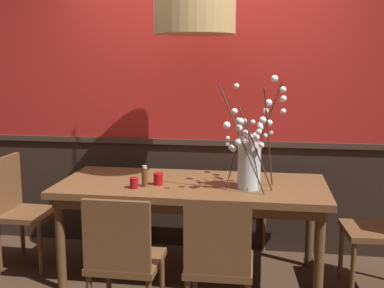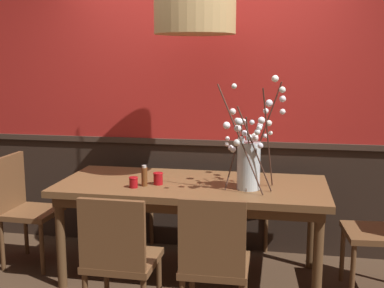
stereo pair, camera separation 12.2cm
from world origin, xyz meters
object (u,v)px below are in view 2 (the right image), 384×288
object	(u,v)px
chair_near_side_left	(119,256)
condiment_bottle	(144,176)
chair_head_west_end	(23,204)
candle_holder_nearer_edge	(134,182)
vase_with_blossoms	(249,159)
dining_table	(192,193)
chair_far_side_right	(245,187)
chair_near_side_right	(214,260)
chair_far_side_left	(176,183)
pendant_lamp	(195,17)
candle_holder_nearer_center	(158,179)

from	to	relation	value
chair_near_side_left	condiment_bottle	xyz separation A→B (m)	(-0.04, 0.72, 0.34)
chair_head_west_end	candle_holder_nearer_edge	bearing A→B (deg)	-12.31
vase_with_blossoms	condiment_bottle	bearing A→B (deg)	-176.00
dining_table	chair_near_side_left	xyz separation A→B (m)	(-0.30, -0.88, -0.17)
chair_far_side_right	chair_near_side_right	bearing A→B (deg)	-92.02
chair_head_west_end	vase_with_blossoms	xyz separation A→B (m)	(1.90, -0.11, 0.48)
chair_near_side_right	candle_holder_nearer_edge	xyz separation A→B (m)	(-0.70, 0.61, 0.30)
chair_far_side_left	pendant_lamp	bearing A→B (deg)	-67.71
vase_with_blossoms	dining_table	bearing A→B (deg)	166.75
chair_far_side_left	candle_holder_nearer_edge	bearing A→B (deg)	-94.05
chair_near_side_right	chair_near_side_left	xyz separation A→B (m)	(-0.59, -0.04, -0.00)
dining_table	chair_head_west_end	size ratio (longest dim) A/B	2.21
chair_near_side_right	candle_holder_nearer_center	bearing A→B (deg)	126.17
dining_table	chair_far_side_left	bearing A→B (deg)	110.28
dining_table	chair_near_side_right	distance (m)	0.90
chair_far_side_right	chair_near_side_left	xyz separation A→B (m)	(-0.65, -1.75, -0.02)
dining_table	condiment_bottle	distance (m)	0.41
chair_far_side_right	condiment_bottle	distance (m)	1.28
chair_near_side_left	condiment_bottle	bearing A→B (deg)	93.20
vase_with_blossoms	candle_holder_nearer_center	xyz separation A→B (m)	(-0.69, 0.01, -0.18)
chair_far_side_left	chair_head_west_end	bearing A→B (deg)	-142.14
chair_far_side_right	candle_holder_nearer_center	xyz separation A→B (m)	(-0.60, -0.97, 0.29)
vase_with_blossoms	candle_holder_nearer_edge	world-z (taller)	vase_with_blossoms
chair_far_side_left	candle_holder_nearer_center	size ratio (longest dim) A/B	10.17
chair_near_side_right	condiment_bottle	distance (m)	0.98
chair_near_side_right	candle_holder_nearer_edge	bearing A→B (deg)	138.61
dining_table	chair_head_west_end	bearing A→B (deg)	179.77
dining_table	chair_far_side_left	world-z (taller)	chair_far_side_left
chair_near_side_right	chair_head_west_end	world-z (taller)	chair_head_west_end
chair_far_side_right	candle_holder_nearer_edge	xyz separation A→B (m)	(-0.76, -1.09, 0.29)
chair_head_west_end	chair_near_side_left	bearing A→B (deg)	-37.50
chair_near_side_left	candle_holder_nearer_center	size ratio (longest dim) A/B	9.85
chair_near_side_right	candle_holder_nearer_center	world-z (taller)	chair_near_side_right
chair_far_side_left	chair_near_side_left	distance (m)	1.76
chair_near_side_left	pendant_lamp	bearing A→B (deg)	71.82
pendant_lamp	dining_table	bearing A→B (deg)	-100.89
chair_near_side_right	candle_holder_nearer_edge	world-z (taller)	chair_near_side_right
chair_near_side_left	pendant_lamp	distance (m)	1.81
candle_holder_nearer_center	chair_near_side_right	bearing A→B (deg)	-53.83
vase_with_blossoms	chair_head_west_end	bearing A→B (deg)	176.65
vase_with_blossoms	candle_holder_nearer_edge	bearing A→B (deg)	-172.15
chair_near_side_right	chair_far_side_left	bearing A→B (deg)	109.80
dining_table	chair_head_west_end	world-z (taller)	chair_head_west_end
chair_near_side_left	chair_head_west_end	size ratio (longest dim) A/B	0.98
condiment_bottle	candle_holder_nearer_center	bearing A→B (deg)	33.71
chair_far_side_left	candle_holder_nearer_center	xyz separation A→B (m)	(0.08, -0.98, 0.29)
condiment_bottle	candle_holder_nearer_edge	bearing A→B (deg)	-136.75
chair_far_side_left	chair_near_side_right	bearing A→B (deg)	-70.20
chair_far_side_left	candle_holder_nearer_edge	xyz separation A→B (m)	(-0.08, -1.10, 0.29)
chair_head_west_end	vase_with_blossoms	size ratio (longest dim) A/B	1.13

